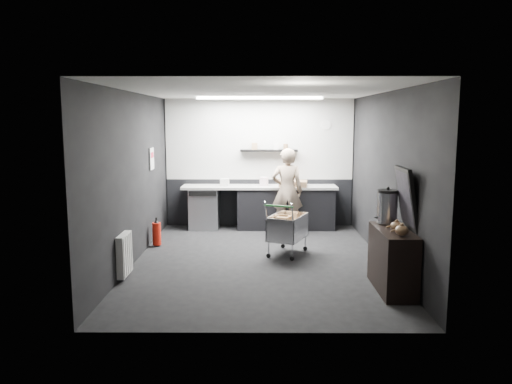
{
  "coord_description": "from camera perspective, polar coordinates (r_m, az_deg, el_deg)",
  "views": [
    {
      "loc": [
        -0.01,
        -7.83,
        2.28
      ],
      "look_at": [
        -0.06,
        0.4,
        1.07
      ],
      "focal_mm": 35.0,
      "sensor_mm": 36.0,
      "label": 1
    }
  ],
  "objects": [
    {
      "name": "radiator",
      "position": [
        7.45,
        -14.81,
        -6.92
      ],
      "size": [
        0.1,
        0.5,
        0.6
      ],
      "primitive_type": "cube",
      "color": "silver",
      "rests_on": "wall_left"
    },
    {
      "name": "kitchen_wall_panel",
      "position": [
        10.57,
        0.39,
        6.05
      ],
      "size": [
        3.95,
        0.02,
        1.7
      ],
      "primitive_type": "cube",
      "color": "#B6B6B1",
      "rests_on": "wall_back"
    },
    {
      "name": "person",
      "position": [
        9.92,
        3.57,
        0.11
      ],
      "size": [
        0.65,
        0.45,
        1.71
      ],
      "primitive_type": "imported",
      "rotation": [
        0.0,
        0.0,
        3.08
      ],
      "color": "beige",
      "rests_on": "floor"
    },
    {
      "name": "poster_red_band",
      "position": [
        9.36,
        -11.82,
        4.16
      ],
      "size": [
        0.02,
        0.22,
        0.1
      ],
      "primitive_type": "cube",
      "color": "red",
      "rests_on": "poster"
    },
    {
      "name": "shopping_cart",
      "position": [
        8.45,
        3.61,
        -4.25
      ],
      "size": [
        0.79,
        1.02,
        0.91
      ],
      "color": "silver",
      "rests_on": "floor"
    },
    {
      "name": "cardboard_box",
      "position": [
        10.31,
        4.26,
        0.98
      ],
      "size": [
        0.61,
        0.5,
        0.11
      ],
      "primitive_type": "cube",
      "rotation": [
        0.0,
        0.0,
        -0.13
      ],
      "color": "#8B6A4A",
      "rests_on": "prep_counter"
    },
    {
      "name": "floor",
      "position": [
        8.16,
        0.39,
        -7.86
      ],
      "size": [
        5.5,
        5.5,
        0.0
      ],
      "primitive_type": "plane",
      "color": "black",
      "rests_on": "ground"
    },
    {
      "name": "fire_extinguisher",
      "position": [
        9.18,
        -11.28,
        -4.61
      ],
      "size": [
        0.15,
        0.15,
        0.5
      ],
      "color": "red",
      "rests_on": "floor"
    },
    {
      "name": "wall_right",
      "position": [
        8.14,
        14.63,
        1.54
      ],
      "size": [
        0.0,
        5.5,
        5.5
      ],
      "primitive_type": "plane",
      "rotation": [
        1.57,
        0.0,
        -1.57
      ],
      "color": "black",
      "rests_on": "floor"
    },
    {
      "name": "floating_shelf",
      "position": [
        10.47,
        1.48,
        4.76
      ],
      "size": [
        1.2,
        0.22,
        0.04
      ],
      "primitive_type": "cube",
      "color": "black",
      "rests_on": "wall_back"
    },
    {
      "name": "sideboard",
      "position": [
        6.94,
        15.39,
        -6.53
      ],
      "size": [
        0.47,
        1.11,
        1.66
      ],
      "color": "black",
      "rests_on": "floor"
    },
    {
      "name": "wall_back",
      "position": [
        10.62,
        0.38,
        3.36
      ],
      "size": [
        5.5,
        0.0,
        5.5
      ],
      "primitive_type": "plane",
      "rotation": [
        1.57,
        0.0,
        0.0
      ],
      "color": "black",
      "rests_on": "floor"
    },
    {
      "name": "poster",
      "position": [
        9.37,
        -11.83,
        3.73
      ],
      "size": [
        0.02,
        0.3,
        0.4
      ],
      "primitive_type": "cube",
      "color": "silver",
      "rests_on": "wall_left"
    },
    {
      "name": "white_container",
      "position": [
        10.31,
        -3.6,
        1.1
      ],
      "size": [
        0.18,
        0.15,
        0.15
      ],
      "primitive_type": "cube",
      "rotation": [
        0.0,
        0.0,
        -0.09
      ],
      "color": "silver",
      "rests_on": "prep_counter"
    },
    {
      "name": "ceiling",
      "position": [
        7.84,
        0.41,
        11.45
      ],
      "size": [
        5.5,
        5.5,
        0.0
      ],
      "primitive_type": "plane",
      "rotation": [
        3.14,
        0.0,
        0.0
      ],
      "color": "silver",
      "rests_on": "wall_back"
    },
    {
      "name": "ceiling_strip",
      "position": [
        9.69,
        0.4,
        10.69
      ],
      "size": [
        2.4,
        0.2,
        0.04
      ],
      "primitive_type": "cube",
      "color": "white",
      "rests_on": "ceiling"
    },
    {
      "name": "wall_left",
      "position": [
        8.13,
        -13.84,
        1.57
      ],
      "size": [
        0.0,
        5.5,
        5.5
      ],
      "primitive_type": "plane",
      "rotation": [
        1.57,
        0.0,
        1.57
      ],
      "color": "black",
      "rests_on": "floor"
    },
    {
      "name": "dado_panel",
      "position": [
        10.71,
        0.38,
        -1.19
      ],
      "size": [
        3.95,
        0.02,
        1.0
      ],
      "primitive_type": "cube",
      "color": "black",
      "rests_on": "wall_back"
    },
    {
      "name": "wall_front",
      "position": [
        5.17,
        0.42,
        -2.0
      ],
      "size": [
        5.5,
        0.0,
        5.5
      ],
      "primitive_type": "plane",
      "rotation": [
        -1.57,
        0.0,
        0.0
      ],
      "color": "black",
      "rests_on": "floor"
    },
    {
      "name": "wall_clock",
      "position": [
        10.65,
        8.01,
        7.6
      ],
      "size": [
        0.2,
        0.03,
        0.2
      ],
      "primitive_type": "cylinder",
      "rotation": [
        1.57,
        0.0,
        0.0
      ],
      "color": "silver",
      "rests_on": "wall_back"
    },
    {
      "name": "prep_counter",
      "position": [
        10.41,
        1.13,
        -1.7
      ],
      "size": [
        3.2,
        0.61,
        0.9
      ],
      "color": "black",
      "rests_on": "floor"
    },
    {
      "name": "pink_tub",
      "position": [
        10.33,
        0.91,
        1.21
      ],
      "size": [
        0.18,
        0.18,
        0.18
      ],
      "primitive_type": "cylinder",
      "color": "beige",
      "rests_on": "prep_counter"
    }
  ]
}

